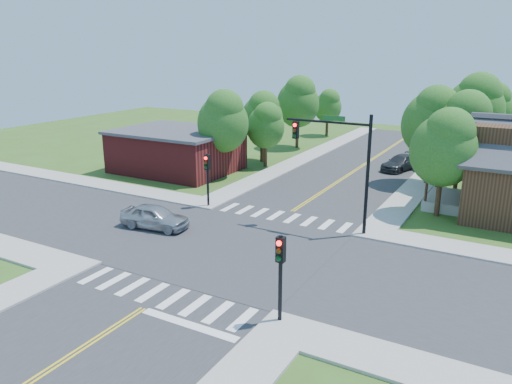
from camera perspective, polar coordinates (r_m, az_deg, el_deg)
The scene contains 25 objects.
ground at distance 27.91m, azimuth -2.45°, elevation -6.58°, with size 100.00×100.00×0.00m, color #38551A.
road_ns at distance 27.90m, azimuth -2.45°, elevation -6.54°, with size 10.00×90.00×0.04m, color #2D2D30.
road_ew at distance 27.90m, azimuth -2.45°, elevation -6.54°, with size 90.00×10.00×0.04m, color #2D2D30.
intersection_patch at distance 27.91m, azimuth -2.45°, elevation -6.58°, with size 10.20×10.20×0.06m, color #2D2D30.
sidewalk_nw at distance 48.96m, azimuth -8.56°, elevation 3.41°, with size 40.00×40.00×0.14m.
crosswalk_north at distance 32.97m, azimuth 3.20°, elevation -2.84°, with size 8.85×2.00×0.01m.
crosswalk_south at distance 23.35m, azimuth -10.61°, elevation -11.55°, with size 8.85×2.00×0.01m.
centerline at distance 27.89m, azimuth -2.46°, elevation -6.50°, with size 0.30×90.00×0.01m.
stop_bar at distance 21.05m, azimuth -7.67°, elevation -14.88°, with size 4.60×0.45×0.09m, color white.
signal_mast_ne at distance 29.69m, azimuth 9.64°, elevation 4.42°, with size 5.30×0.42×7.20m.
signal_pole_se at distance 19.83m, azimuth 2.79°, elevation -8.09°, with size 0.34×0.42×3.80m.
signal_pole_nw at distance 34.44m, azimuth -5.59°, elevation 2.48°, with size 0.34×0.42×3.80m.
building_nw at distance 45.60m, azimuth -9.04°, elevation 4.77°, with size 10.40×8.40×3.73m.
tree_e_a at distance 34.17m, azimuth 20.79°, elevation 4.95°, with size 4.26×4.05×7.24m.
tree_e_b at distance 40.93m, azimuth 22.62°, elevation 7.04°, with size 4.61×4.38×7.83m.
tree_e_c at distance 48.69m, azimuth 23.78°, elevation 8.94°, with size 5.16×4.90×8.76m.
tree_e_d at distance 57.42m, azimuth 25.27°, elevation 8.81°, with size 4.37×4.15×7.44m.
tree_w_a at distance 42.43m, azimuth -3.75°, elevation 8.23°, with size 4.41×4.19×7.49m.
tree_w_b at distance 48.07m, azimuth 0.74°, elevation 8.74°, with size 4.06×3.85×6.90m.
tree_w_c at distance 55.18m, azimuth 4.87°, elevation 10.37°, with size 4.66×4.43×7.92m.
tree_w_d at distance 63.46m, azimuth 8.25°, elevation 9.81°, with size 3.45×3.28×5.86m.
tree_house at distance 41.99m, azimuth 19.58°, elevation 7.74°, with size 4.73×4.49×8.04m.
tree_bldg at distance 46.14m, azimuth 1.15°, elevation 7.73°, with size 3.56×3.38×6.05m.
car_silver at distance 31.36m, azimuth -11.51°, elevation -2.83°, with size 4.53×2.25×1.48m, color #AFB2B7.
car_dgrey at distance 47.14m, azimuth 16.20°, elevation 3.20°, with size 3.13×5.00×1.35m, color #2C2F31.
Camera 1 is at (13.57, -21.84, 10.85)m, focal length 35.00 mm.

